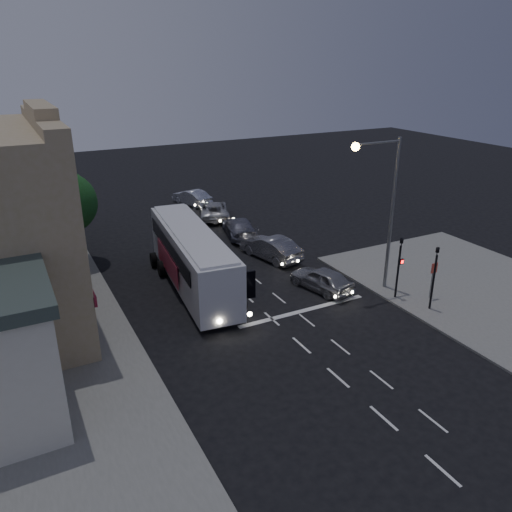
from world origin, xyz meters
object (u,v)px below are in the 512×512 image
car_sedan_b (239,227)px  street_tree (65,200)px  car_suv (322,279)px  traffic_signal_side (435,271)px  tour_bus (192,257)px  streetlight (385,199)px  traffic_signal_main (399,261)px  regulatory_sign (433,275)px  car_sedan_a (271,248)px  car_sedan_c (214,210)px  car_extra (192,197)px

car_sedan_b → street_tree: bearing=12.3°
car_suv → traffic_signal_side: size_ratio=1.04×
tour_bus → streetlight: (9.63, -5.61, 3.74)m
car_sedan_b → traffic_signal_main: (3.35, -14.09, 1.68)m
traffic_signal_main → street_tree: size_ratio=0.66×
traffic_signal_main → regulatory_sign: (1.70, -1.01, -0.82)m
car_sedan_a → regulatory_sign: (5.12, -9.89, 0.78)m
car_sedan_c → traffic_signal_main: bearing=119.3°
traffic_signal_side → traffic_signal_main: bearing=109.5°
car_sedan_c → traffic_signal_side: size_ratio=1.29×
car_sedan_b → car_sedan_c: bearing=-78.0°
car_extra → traffic_signal_side: bearing=82.4°
car_suv → car_sedan_b: (-0.20, 11.07, 0.02)m
traffic_signal_main → streetlight: 3.61m
tour_bus → regulatory_sign: (11.58, -8.04, -0.39)m
streetlight → car_sedan_b: bearing=103.7°
car_sedan_a → car_extra: bearing=-102.7°
tour_bus → street_tree: size_ratio=1.97×
car_sedan_a → traffic_signal_side: traffic_signal_side is taller
tour_bus → regulatory_sign: bearing=-29.0°
tour_bus → car_extra: bearing=75.3°
traffic_signal_main → regulatory_sign: 2.14m
car_sedan_a → streetlight: size_ratio=0.55×
street_tree → tour_bus: bearing=-50.6°
car_sedan_b → traffic_signal_side: 16.66m
car_sedan_a → traffic_signal_main: traffic_signal_main is taller
car_suv → traffic_signal_side: 6.54m
traffic_signal_main → tour_bus: bearing=144.6°
car_sedan_b → regulatory_sign: bearing=121.5°
traffic_signal_main → street_tree: 21.38m
car_suv → car_extra: bearing=-102.5°
car_extra → streetlight: (3.17, -22.91, 5.00)m
traffic_signal_main → streetlight: (-0.26, 1.42, 3.31)m
streetlight → traffic_signal_side: bearing=-74.3°
car_suv → streetlight: 6.00m
traffic_signal_side → car_sedan_b: bearing=104.1°
car_extra → traffic_signal_main: (3.43, -24.33, 1.69)m
car_sedan_b → regulatory_sign: regulatory_sign is taller
street_tree → car_sedan_a: bearing=-23.4°
tour_bus → car_sedan_c: tour_bus is taller
car_sedan_c → car_extra: size_ratio=1.19×
tour_bus → street_tree: (-5.92, 7.22, 2.51)m
tour_bus → traffic_signal_main: 12.14m
car_sedan_c → regulatory_sign: bearing=123.5°
tour_bus → car_extra: 18.51m
car_suv → streetlight: bearing=137.9°
car_sedan_a → car_sedan_b: size_ratio=0.96×
traffic_signal_side → streetlight: streetlight is taller
car_sedan_a → car_extra: size_ratio=1.11×
tour_bus → car_extra: size_ratio=2.73×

